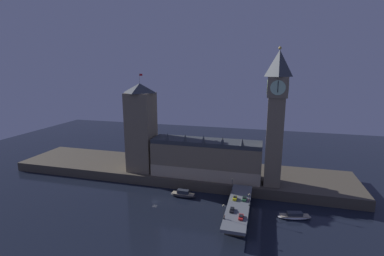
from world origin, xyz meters
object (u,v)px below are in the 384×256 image
Objects in this scene: pedestrian_near_rail at (225,217)px; car_southbound_trail at (244,199)px; street_lamp_near at (224,210)px; boat_downstream at (295,216)px; clock_tower at (276,115)px; street_lamp_mid at (249,198)px; victoria_tower at (141,127)px; boat_upstream at (183,194)px; car_southbound_lead at (241,217)px; car_northbound_trail at (232,210)px; pedestrian_mid_walk at (249,200)px; pedestrian_far_rail at (232,192)px; street_lamp_far at (232,183)px; car_northbound_lead at (235,198)px.

car_southbound_trail is at bearing 71.07° from pedestrian_near_rail.
boat_downstream is (30.94, 21.39, -10.06)m from street_lamp_near.
clock_tower is 47.65m from street_lamp_mid.
victoria_tower is at bearing 163.14° from boat_downstream.
boat_upstream is (-36.89, 14.48, -9.35)m from street_lamp_mid.
pedestrian_near_rail is at bearing -108.93° from car_southbound_trail.
car_southbound_trail is (0.00, 17.51, 0.05)m from car_southbound_lead.
victoria_tower reaches higher than street_lamp_mid.
street_lamp_near is (-20.22, -45.59, -34.42)m from clock_tower.
street_lamp_near is at bearing -145.35° from boat_downstream.
clock_tower is 16.41× the size of car_northbound_trail.
street_lamp_near is 1.10× the size of street_lamp_mid.
street_lamp_mid reaches higher than car_southbound_lead.
boat_upstream is (-36.49, 10.53, -6.40)m from pedestrian_mid_walk.
pedestrian_near_rail is at bearing -90.00° from pedestrian_far_rail.
pedestrian_mid_walk is at bearing -111.84° from clock_tower.
street_lamp_far is (-0.40, 29.17, 3.39)m from pedestrian_near_rail.
victoria_tower is at bearing 145.43° from car_southbound_lead.
boat_upstream is at bearing 161.66° from car_northbound_lead.
street_lamp_mid is 17.71m from street_lamp_far.
boat_downstream is (30.94, -8.05, -10.22)m from street_lamp_far.
car_southbound_lead is 0.28× the size of boat_downstream.
car_northbound_lead is 2.10× the size of pedestrian_near_rail.
street_lamp_near is at bearing -109.11° from car_northbound_trail.
street_lamp_far reaches higher than boat_downstream.
street_lamp_near is at bearing -90.00° from street_lamp_far.
clock_tower is 66.72m from boat_upstream.
clock_tower is at bearing 38.61° from street_lamp_far.
clock_tower is 41.61× the size of pedestrian_near_rail.
clock_tower reaches higher than street_lamp_mid.
car_southbound_lead is at bearing -34.57° from victoria_tower.
car_southbound_trail is 0.67× the size of street_lamp_near.
car_northbound_lead is 0.26× the size of boat_upstream.
car_northbound_lead is 11.68m from car_northbound_trail.
pedestrian_mid_walk is 38.51m from boat_upstream.
car_southbound_trail is 2.64m from pedestrian_mid_walk.
pedestrian_near_rail is at bearing -46.50° from boat_upstream.
car_northbound_lead is 2.16× the size of pedestrian_far_rail.
victoria_tower is 10.02× the size of street_lamp_mid.
street_lamp_near is at bearing -160.73° from car_southbound_lead.
pedestrian_near_rail is 0.11× the size of boat_downstream.
pedestrian_far_rail is (-2.26, 17.77, 0.29)m from car_northbound_trail.
street_lamp_mid is (2.66, 12.21, 3.20)m from car_southbound_lead.
pedestrian_mid_walk reaches higher than car_northbound_lead.
boat_downstream is (28.28, 13.72, -6.51)m from car_northbound_trail.
victoria_tower is 13.38× the size of car_northbound_trail.
street_lamp_mid is at bearing -162.47° from boat_downstream.
car_northbound_lead is 19.84m from street_lamp_near.
pedestrian_far_rail is at bearing 90.00° from pedestrian_near_rail.
boat_downstream is at bearing -7.57° from pedestrian_far_rail.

